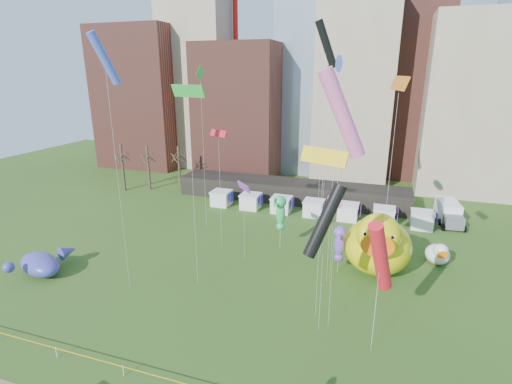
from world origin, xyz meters
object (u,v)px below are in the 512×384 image
(big_duck, at_px, (378,244))
(box_truck, at_px, (449,212))
(small_duck, at_px, (438,253))
(seahorse_green, at_px, (280,210))
(seahorse_purple, at_px, (340,241))
(whale_inflatable, at_px, (42,263))

(big_duck, relative_size, box_truck, 1.33)
(big_duck, height_order, small_duck, big_duck)
(big_duck, distance_m, box_truck, 20.68)
(seahorse_green, relative_size, seahorse_purple, 1.26)
(small_duck, height_order, box_truck, box_truck)
(seahorse_purple, distance_m, whale_inflatable, 31.73)
(big_duck, distance_m, small_duck, 8.11)
(big_duck, height_order, seahorse_green, big_duck)
(small_duck, height_order, seahorse_purple, seahorse_purple)
(seahorse_green, bearing_deg, box_truck, 53.08)
(big_duck, distance_m, seahorse_purple, 4.06)
(small_duck, distance_m, box_truck, 14.36)
(whale_inflatable, xyz_separation_m, box_truck, (43.12, 29.81, 0.35))
(seahorse_purple, height_order, whale_inflatable, seahorse_purple)
(big_duck, relative_size, small_duck, 2.58)
(whale_inflatable, relative_size, box_truck, 1.02)
(big_duck, bearing_deg, whale_inflatable, -160.68)
(seahorse_purple, relative_size, box_truck, 0.74)
(seahorse_green, xyz_separation_m, box_truck, (20.62, 15.83, -3.42))
(seahorse_green, bearing_deg, small_duck, 21.15)
(small_duck, bearing_deg, seahorse_green, 177.76)
(seahorse_green, height_order, box_truck, seahorse_green)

